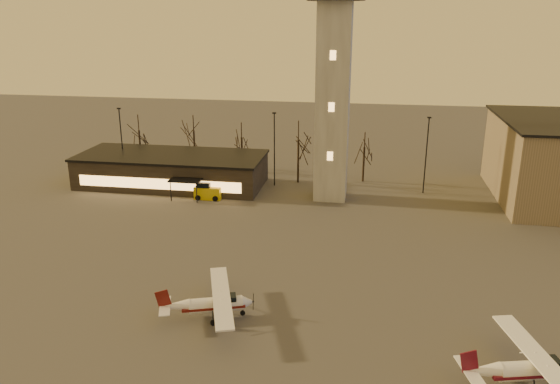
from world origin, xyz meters
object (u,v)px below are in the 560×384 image
at_px(cessna_front, 534,373).
at_px(service_cart, 208,192).
at_px(control_tower, 334,68).
at_px(terminal, 172,170).
at_px(cessna_rear, 217,307).

xyz_separation_m(cessna_front, service_cart, (-31.07, 32.53, -0.17)).
distance_m(control_tower, cessna_front, 41.75).
relative_size(terminal, service_cart, 7.41).
bearing_deg(terminal, cessna_front, -44.88).
height_order(cessna_rear, service_cart, cessna_rear).
bearing_deg(control_tower, cessna_front, -66.19).
bearing_deg(service_cart, control_tower, 10.25).
bearing_deg(cessna_front, cessna_rear, 153.56).
relative_size(control_tower, service_cart, 9.51).
relative_size(terminal, cessna_front, 2.43).
height_order(cessna_front, service_cart, cessna_front).
bearing_deg(cessna_rear, control_tower, 59.95).
distance_m(control_tower, cessna_rear, 35.02).
bearing_deg(service_cart, cessna_rear, -72.54).
height_order(terminal, cessna_front, terminal).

